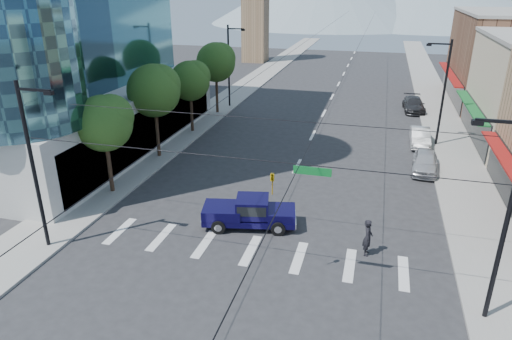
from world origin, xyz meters
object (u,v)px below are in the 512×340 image
at_px(parked_car_far, 414,105).
at_px(pedestrian, 368,237).
at_px(pickup_truck, 249,212).
at_px(parked_car_near, 425,162).
at_px(parked_car_mid, 420,137).

bearing_deg(parked_car_far, pedestrian, -100.38).
relative_size(pickup_truck, pedestrian, 2.83).
xyz_separation_m(pedestrian, parked_car_near, (3.66, 12.70, -0.23)).
bearing_deg(parked_car_near, parked_car_far, 94.59).
distance_m(pickup_truck, parked_car_near, 15.50).
relative_size(pickup_truck, parked_car_mid, 1.26).
bearing_deg(parked_car_far, parked_car_near, -93.58).
height_order(pickup_truck, parked_car_near, pickup_truck).
relative_size(pickup_truck, parked_car_near, 1.26).
height_order(pickup_truck, parked_car_mid, pickup_truck).
distance_m(pedestrian, parked_car_far, 30.92).
height_order(pedestrian, parked_car_far, pedestrian).
xyz_separation_m(pedestrian, parked_car_mid, (3.66, 18.93, -0.26)).
bearing_deg(parked_car_near, pedestrian, -101.48).
xyz_separation_m(pickup_truck, parked_car_near, (10.41, 11.48, -0.18)).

